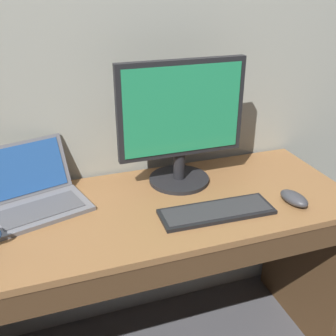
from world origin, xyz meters
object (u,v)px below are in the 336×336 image
object	(u,v)px
laptop_space_gray	(34,196)
computer_mouse	(294,198)
external_monitor	(181,121)
wired_keyboard	(217,211)

from	to	relation	value
laptop_space_gray	computer_mouse	bearing A→B (deg)	-17.60
laptop_space_gray	external_monitor	bearing A→B (deg)	0.47
laptop_space_gray	external_monitor	xyz separation A→B (m)	(0.56, 0.00, 0.22)
external_monitor	wired_keyboard	world-z (taller)	external_monitor
laptop_space_gray	wired_keyboard	distance (m)	0.65
external_monitor	computer_mouse	size ratio (longest dim) A/B	3.97
external_monitor	computer_mouse	xyz separation A→B (m)	(0.33, -0.29, -0.24)
laptop_space_gray	wired_keyboard	xyz separation A→B (m)	(0.60, -0.25, -0.03)
external_monitor	computer_mouse	distance (m)	0.50
wired_keyboard	computer_mouse	bearing A→B (deg)	-5.69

